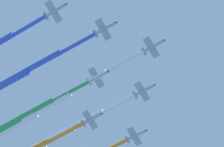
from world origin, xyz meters
name	(u,v)px	position (x,y,z in m)	size (l,w,h in m)	color
jet_lead	(49,105)	(27.91, -2.25, 155.10)	(77.01, 16.75, 3.96)	#9EA3AD
jet_port_inner	(56,137)	(32.35, -17.43, 156.86)	(68.54, 14.98, 3.90)	#9EA3AD
jet_starboard_inner	(9,82)	(37.50, 12.73, 155.17)	(70.61, 14.16, 3.94)	#9EA3AD
jet_port_mid	(1,130)	(50.24, -4.49, 154.59)	(74.90, 15.54, 3.92)	#9EA3AD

